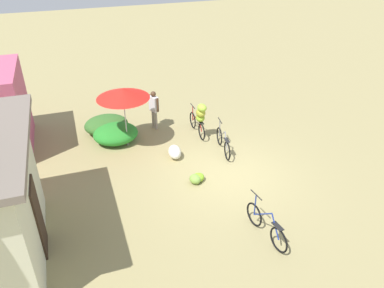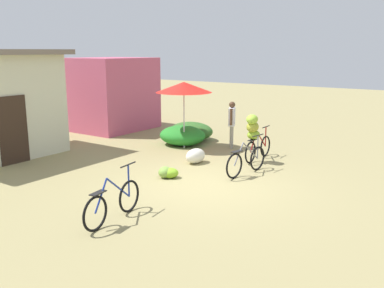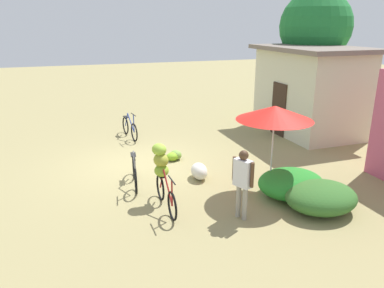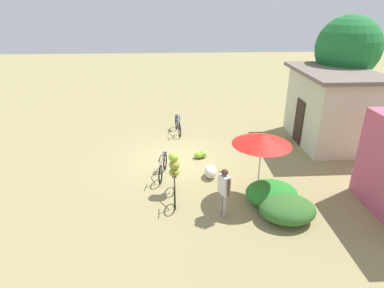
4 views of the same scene
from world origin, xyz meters
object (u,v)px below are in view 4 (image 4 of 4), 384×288
Objects in this scene: tree_behind_building at (348,49)px; bicycle_leftmost at (178,126)px; building_low at (330,107)px; produce_sack at (211,172)px; banana_pile_on_ground at (201,154)px; bicycle_near_pile at (163,167)px; market_umbrella at (262,139)px; bicycle_center_loaded at (174,172)px; person_vendor at (224,188)px.

tree_behind_building is 8.78m from bicycle_leftmost.
building_low reaches higher than produce_sack.
bicycle_near_pile is at bearing -46.17° from banana_pile_on_ground.
market_umbrella is at bearing -42.02° from tree_behind_building.
banana_pile_on_ground is (-3.04, -1.65, -1.94)m from market_umbrella.
banana_pile_on_ground is at bearing -67.04° from tree_behind_building.
tree_behind_building is 10.51m from bicycle_center_loaded.
person_vendor is (6.90, 1.26, 0.60)m from bicycle_leftmost.
market_umbrella is 3.54× the size of banana_pile_on_ground.
produce_sack is at bearing 14.07° from bicycle_leftmost.
bicycle_center_loaded is 1.93m from person_vendor.
tree_behind_building is 8.36m from market_umbrella.
building_low reaches higher than person_vendor.
bicycle_center_loaded reaches higher than bicycle_leftmost.
market_umbrella is (6.05, -5.45, -1.90)m from tree_behind_building.
banana_pile_on_ground is at bearing -174.89° from person_vendor.
tree_behind_building is 3.16× the size of bicycle_leftmost.
bicycle_center_loaded is (4.18, -7.03, -0.80)m from building_low.
person_vendor reaches higher than produce_sack.
bicycle_near_pile is (4.35, -0.64, -0.00)m from bicycle_leftmost.
banana_pile_on_ground is at bearing -171.83° from produce_sack.
produce_sack is at bearing 84.38° from bicycle_near_pile.
banana_pile_on_ground is at bearing -76.65° from building_low.
bicycle_leftmost is 1.00× the size of bicycle_near_pile.
market_umbrella reaches higher than person_vendor.
bicycle_near_pile is at bearing -95.62° from produce_sack.
building_low is at bearing -36.46° from tree_behind_building.
bicycle_center_loaded is 1.87m from produce_sack.
produce_sack is 0.44× the size of person_vendor.
market_umbrella is at bearing -43.83° from building_low.
market_umbrella is at bearing 127.12° from person_vendor.
bicycle_center_loaded is at bearing -59.27° from building_low.
building_low is 7.08× the size of banana_pile_on_ground.
tree_behind_building is at bearing 143.54° from building_low.
bicycle_leftmost reaches higher than bicycle_near_pile.
building_low is 6.17m from market_umbrella.
bicycle_center_loaded is at bearing -130.35° from person_vendor.
market_umbrella is (4.44, -4.27, 0.40)m from building_low.
bicycle_center_loaded reaches higher than produce_sack.
produce_sack is (4.66, -6.87, -3.76)m from tree_behind_building.
tree_behind_building is 8.62m from banana_pile_on_ground.
bicycle_center_loaded is (5.65, -0.21, 0.51)m from bicycle_leftmost.
bicycle_leftmost is 4.40m from bicycle_near_pile.
bicycle_center_loaded is at bearing -2.14° from bicycle_leftmost.
produce_sack is (1.65, 0.24, 0.08)m from banana_pile_on_ground.
building_low is at bearing 120.73° from bicycle_center_loaded.
bicycle_leftmost is 1.09× the size of person_vendor.
bicycle_center_loaded reaches higher than bicycle_near_pile.
market_umbrella is at bearing 23.33° from bicycle_leftmost.
banana_pile_on_ground is (-2.77, 1.11, -0.74)m from bicycle_center_loaded.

